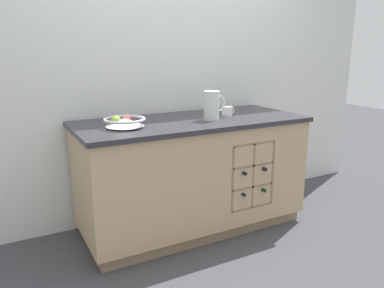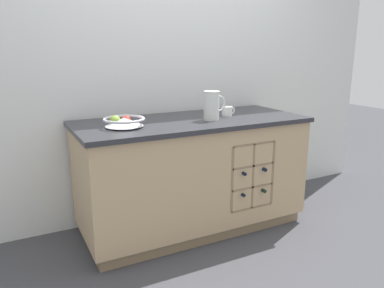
% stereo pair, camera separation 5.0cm
% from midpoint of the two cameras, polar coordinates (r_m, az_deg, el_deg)
% --- Properties ---
extents(ground_plane, '(14.00, 14.00, 0.00)m').
position_cam_midpoint_polar(ground_plane, '(3.17, -0.47, -12.30)').
color(ground_plane, '#424247').
extents(back_wall, '(4.40, 0.06, 2.55)m').
position_cam_midpoint_polar(back_wall, '(3.22, -4.14, 11.72)').
color(back_wall, silver).
rests_on(back_wall, ground_plane).
extents(kitchen_island, '(1.79, 0.77, 0.89)m').
position_cam_midpoint_polar(kitchen_island, '(2.99, -0.40, -4.53)').
color(kitchen_island, '#8B7354').
rests_on(kitchen_island, ground_plane).
extents(fruit_bowl, '(0.29, 0.29, 0.08)m').
position_cam_midpoint_polar(fruit_bowl, '(2.62, -10.85, 3.41)').
color(fruit_bowl, silver).
rests_on(fruit_bowl, kitchen_island).
extents(white_pitcher, '(0.18, 0.12, 0.22)m').
position_cam_midpoint_polar(white_pitcher, '(2.85, 2.54, 5.98)').
color(white_pitcher, silver).
rests_on(white_pitcher, kitchen_island).
extents(ceramic_mug, '(0.12, 0.08, 0.08)m').
position_cam_midpoint_polar(ceramic_mug, '(3.03, 4.91, 5.00)').
color(ceramic_mug, white).
rests_on(ceramic_mug, kitchen_island).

